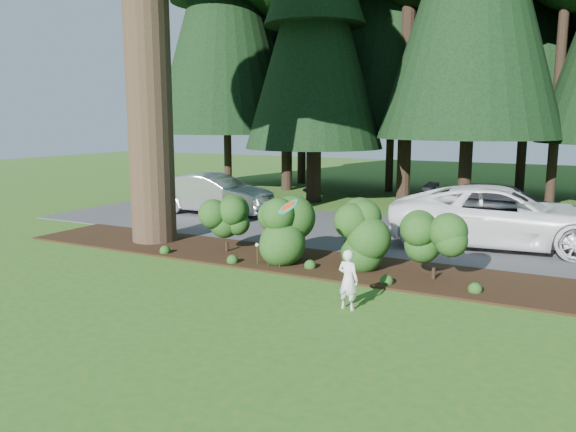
# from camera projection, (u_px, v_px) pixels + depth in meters

# --- Properties ---
(ground) EXTENTS (80.00, 80.00, 0.00)m
(ground) POSITION_uv_depth(u_px,v_px,m) (221.00, 298.00, 10.94)
(ground) COLOR #245A19
(ground) RESTS_ON ground
(mulch_bed) EXTENTS (16.00, 2.50, 0.05)m
(mulch_bed) POSITION_uv_depth(u_px,v_px,m) (296.00, 260.00, 13.78)
(mulch_bed) COLOR black
(mulch_bed) RESTS_ON ground
(driveway) EXTENTS (22.00, 6.00, 0.03)m
(driveway) POSITION_uv_depth(u_px,v_px,m) (358.00, 231.00, 17.48)
(driveway) COLOR #38383A
(driveway) RESTS_ON ground
(shrub_row) EXTENTS (6.53, 1.60, 1.61)m
(shrub_row) POSITION_uv_depth(u_px,v_px,m) (323.00, 233.00, 13.19)
(shrub_row) COLOR #194515
(shrub_row) RESTS_ON ground
(lily_cluster) EXTENTS (0.69, 0.09, 0.57)m
(lily_cluster) POSITION_uv_depth(u_px,v_px,m) (268.00, 247.00, 13.09)
(lily_cluster) COLOR #194515
(lily_cluster) RESTS_ON ground
(car_silver_wagon) EXTENTS (4.50, 1.76, 1.46)m
(car_silver_wagon) POSITION_uv_depth(u_px,v_px,m) (214.00, 194.00, 20.53)
(car_silver_wagon) COLOR silver
(car_silver_wagon) RESTS_ON driveway
(car_white_suv) EXTENTS (6.20, 3.46, 1.64)m
(car_white_suv) POSITION_uv_depth(u_px,v_px,m) (501.00, 217.00, 15.17)
(car_white_suv) COLOR white
(car_white_suv) RESTS_ON driveway
(car_dark_suv) EXTENTS (4.99, 2.42, 1.40)m
(car_dark_suv) POSITION_uv_depth(u_px,v_px,m) (503.00, 208.00, 17.55)
(car_dark_suv) COLOR black
(car_dark_suv) RESTS_ON driveway
(child) EXTENTS (0.45, 0.34, 1.12)m
(child) POSITION_uv_depth(u_px,v_px,m) (348.00, 280.00, 10.19)
(child) COLOR silver
(child) RESTS_ON ground
(frisbee) EXTENTS (0.49, 0.43, 0.38)m
(frisbee) POSITION_uv_depth(u_px,v_px,m) (288.00, 207.00, 10.79)
(frisbee) COLOR teal
(frisbee) RESTS_ON ground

